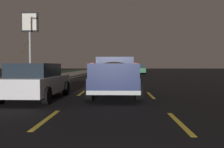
% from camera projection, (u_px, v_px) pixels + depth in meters
% --- Properties ---
extents(ground, '(144.00, 144.00, 0.00)m').
position_uv_depth(ground, '(117.00, 77.00, 29.08)').
color(ground, black).
extents(sidewalk_shoulder, '(108.00, 4.00, 0.12)m').
position_uv_depth(sidewalk_shoulder, '(57.00, 76.00, 29.30)').
color(sidewalk_shoulder, gray).
rests_on(sidewalk_shoulder, ground).
extents(grass_verge, '(108.00, 6.00, 0.01)m').
position_uv_depth(grass_verge, '(17.00, 77.00, 29.45)').
color(grass_verge, '#1E3819').
rests_on(grass_verge, ground).
extents(lane_markings, '(108.00, 7.04, 0.01)m').
position_uv_depth(lane_markings, '(95.00, 76.00, 32.60)').
color(lane_markings, yellow).
rests_on(lane_markings, ground).
extents(pickup_truck, '(5.43, 2.29, 1.87)m').
position_uv_depth(pickup_truck, '(115.00, 75.00, 11.41)').
color(pickup_truck, '#141E4C').
rests_on(pickup_truck, ground).
extents(sedan_green, '(4.44, 2.08, 1.54)m').
position_uv_depth(sedan_green, '(139.00, 69.00, 38.57)').
color(sedan_green, '#14592D').
rests_on(sedan_green, ground).
extents(sedan_tan, '(4.42, 2.06, 1.54)m').
position_uv_depth(sedan_tan, '(118.00, 69.00, 37.16)').
color(sedan_tan, '#9E845B').
rests_on(sedan_tan, ground).
extents(sedan_white, '(4.43, 2.07, 1.54)m').
position_uv_depth(sedan_white, '(37.00, 81.00, 10.19)').
color(sedan_white, silver).
rests_on(sedan_white, ground).
extents(gas_price_sign, '(0.27, 1.90, 7.40)m').
position_uv_depth(gas_price_sign, '(30.00, 28.00, 26.60)').
color(gas_price_sign, '#99999E').
rests_on(gas_price_sign, ground).
extents(bare_tree_far, '(1.00, 2.37, 5.68)m').
position_uv_depth(bare_tree_far, '(29.00, 55.00, 34.58)').
color(bare_tree_far, '#423323').
rests_on(bare_tree_far, ground).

